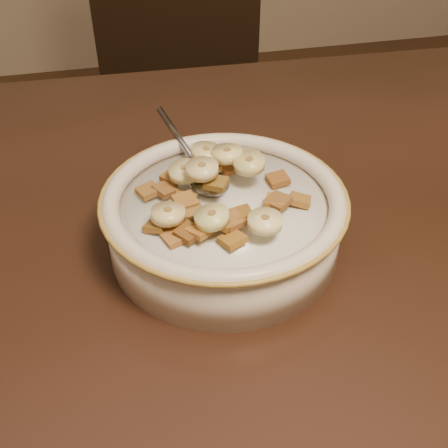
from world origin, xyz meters
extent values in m
cube|color=black|center=(0.00, 0.00, 0.73)|extent=(1.43, 0.95, 0.04)
cube|color=black|center=(0.14, 0.79, 0.47)|extent=(0.48, 0.48, 0.93)
cylinder|color=beige|center=(0.04, 0.00, 0.78)|extent=(0.23, 0.23, 0.05)
cylinder|color=silver|center=(0.04, 0.00, 0.80)|extent=(0.19, 0.19, 0.00)
ellipsoid|color=gray|center=(0.03, 0.04, 0.81)|extent=(0.05, 0.06, 0.01)
cube|color=brown|center=(-0.01, 0.04, 0.82)|extent=(0.03, 0.03, 0.01)
cube|color=brown|center=(0.00, -0.02, 0.82)|extent=(0.02, 0.02, 0.01)
cube|color=#9C661F|center=(0.08, -0.02, 0.82)|extent=(0.03, 0.03, 0.01)
cube|color=brown|center=(0.03, -0.06, 0.81)|extent=(0.03, 0.03, 0.01)
cube|color=brown|center=(0.03, -0.04, 0.82)|extent=(0.03, 0.03, 0.01)
cube|color=brown|center=(-0.02, 0.03, 0.81)|extent=(0.03, 0.03, 0.01)
cube|color=brown|center=(0.11, -0.01, 0.81)|extent=(0.03, 0.03, 0.01)
cube|color=brown|center=(0.04, -0.03, 0.82)|extent=(0.02, 0.02, 0.01)
cube|color=olive|center=(0.03, 0.05, 0.82)|extent=(0.03, 0.03, 0.01)
cube|color=brown|center=(0.03, -0.04, 0.82)|extent=(0.03, 0.03, 0.01)
cube|color=olive|center=(0.00, -0.04, 0.82)|extent=(0.03, 0.03, 0.01)
cube|color=brown|center=(0.01, 0.06, 0.81)|extent=(0.03, 0.03, 0.01)
cube|color=#964C1A|center=(0.10, 0.02, 0.81)|extent=(0.02, 0.02, 0.01)
cube|color=#945328|center=(0.05, 0.05, 0.82)|extent=(0.03, 0.03, 0.01)
cube|color=brown|center=(0.00, -0.01, 0.82)|extent=(0.02, 0.02, 0.01)
cube|color=brown|center=(0.01, 0.05, 0.82)|extent=(0.03, 0.03, 0.01)
cube|color=#96651C|center=(0.02, 0.04, 0.82)|extent=(0.03, 0.03, 0.01)
cube|color=brown|center=(0.08, -0.02, 0.82)|extent=(0.03, 0.03, 0.01)
cube|color=brown|center=(0.00, 0.00, 0.82)|extent=(0.03, 0.03, 0.01)
cube|color=#91541E|center=(-0.02, -0.04, 0.81)|extent=(0.03, 0.03, 0.01)
cube|color=brown|center=(-0.01, -0.04, 0.82)|extent=(0.03, 0.03, 0.01)
cube|color=brown|center=(0.03, 0.01, 0.83)|extent=(0.03, 0.03, 0.01)
cube|color=brown|center=(-0.03, -0.02, 0.81)|extent=(0.03, 0.03, 0.01)
cube|color=brown|center=(-0.01, -0.02, 0.82)|extent=(0.03, 0.03, 0.01)
cube|color=brown|center=(-0.03, 0.03, 0.81)|extent=(0.03, 0.03, 0.01)
cylinder|color=tan|center=(-0.02, -0.02, 0.82)|extent=(0.04, 0.04, 0.01)
cylinder|color=#F5EDA2|center=(0.07, 0.04, 0.83)|extent=(0.03, 0.03, 0.01)
cylinder|color=#FBD87B|center=(0.05, 0.05, 0.83)|extent=(0.04, 0.04, 0.01)
cylinder|color=beige|center=(0.00, 0.03, 0.83)|extent=(0.04, 0.04, 0.01)
cylinder|color=#F6EA98|center=(0.06, -0.06, 0.83)|extent=(0.04, 0.04, 0.01)
cylinder|color=#F0DB93|center=(0.02, 0.01, 0.84)|extent=(0.04, 0.04, 0.01)
cylinder|color=#D7CE82|center=(0.01, -0.04, 0.83)|extent=(0.04, 0.04, 0.02)
cylinder|color=tan|center=(0.07, 0.03, 0.83)|extent=(0.04, 0.04, 0.01)
cylinder|color=beige|center=(0.03, 0.06, 0.83)|extent=(0.04, 0.04, 0.02)
camera|label=1|loc=(-0.06, -0.42, 1.13)|focal=45.00mm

